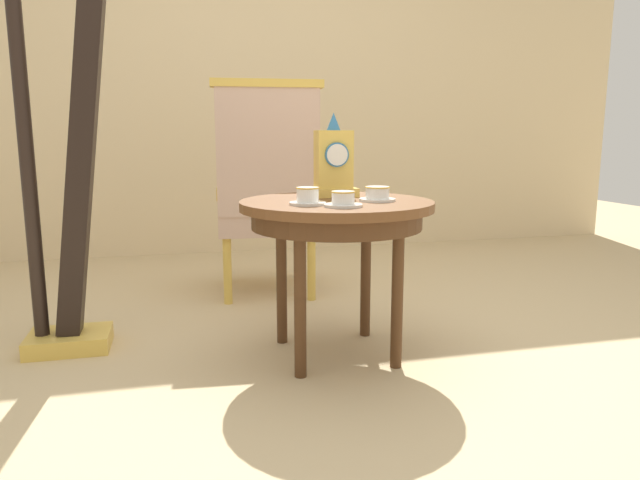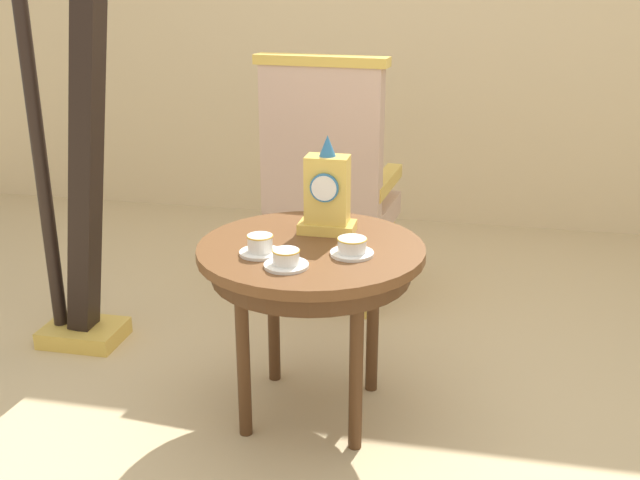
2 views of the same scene
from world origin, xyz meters
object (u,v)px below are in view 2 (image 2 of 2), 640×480
(teacup_right, at_px, (286,259))
(teacup_center, at_px, (352,247))
(mantel_clock, at_px, (328,194))
(harp, at_px, (73,176))
(side_table, at_px, (311,266))
(teacup_left, at_px, (260,246))
(armchair, at_px, (329,179))

(teacup_right, height_order, teacup_center, same)
(mantel_clock, bearing_deg, harp, 170.23)
(side_table, relative_size, teacup_left, 5.60)
(side_table, xyz_separation_m, teacup_center, (0.14, -0.06, 0.10))
(teacup_right, bearing_deg, harp, 152.20)
(side_table, height_order, teacup_left, teacup_left)
(side_table, relative_size, armchair, 0.65)
(armchair, bearing_deg, side_table, -82.26)
(teacup_center, bearing_deg, armchair, 105.44)
(teacup_right, distance_m, armchair, 1.12)
(teacup_right, distance_m, harp, 1.11)
(teacup_right, xyz_separation_m, mantel_clock, (0.06, 0.34, 0.11))
(teacup_center, bearing_deg, teacup_left, -169.19)
(harp, bearing_deg, teacup_center, -17.96)
(teacup_right, distance_m, mantel_clock, 0.36)
(teacup_center, bearing_deg, side_table, 158.27)
(side_table, distance_m, harp, 1.08)
(armchair, relative_size, harp, 0.64)
(mantel_clock, height_order, harp, harp)
(teacup_left, height_order, teacup_center, teacup_left)
(mantel_clock, xyz_separation_m, armchair, (-0.15, 0.78, -0.16))
(teacup_right, relative_size, armchair, 0.12)
(teacup_left, distance_m, mantel_clock, 0.32)
(mantel_clock, distance_m, armchair, 0.81)
(teacup_right, xyz_separation_m, teacup_center, (0.18, 0.14, 0.00))
(armchair, bearing_deg, harp, -145.93)
(teacup_left, relative_size, armchair, 0.12)
(teacup_right, bearing_deg, armchair, 94.74)
(side_table, bearing_deg, teacup_right, -99.15)
(side_table, relative_size, teacup_right, 5.46)
(mantel_clock, relative_size, harp, 0.19)
(side_table, distance_m, armchair, 0.93)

